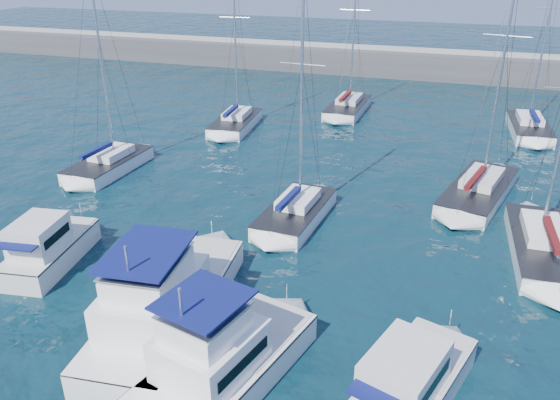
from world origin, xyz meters
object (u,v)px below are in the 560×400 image
(motor_yacht_stbd_inner, at_px, (222,360))
(sailboat_back_b, at_px, (348,107))
(motor_yacht_port_inner, at_px, (164,304))
(sailboat_back_a, at_px, (236,122))
(sailboat_mid_c, at_px, (296,212))
(sailboat_mid_e, at_px, (542,246))
(motor_yacht_port_outer, at_px, (48,249))
(sailboat_mid_a, at_px, (109,164))
(sailboat_back_c, at_px, (529,127))
(motor_yacht_stbd_outer, at_px, (408,387))
(sailboat_mid_d, at_px, (479,191))

(motor_yacht_stbd_inner, relative_size, sailboat_back_b, 0.53)
(motor_yacht_port_inner, xyz_separation_m, sailboat_back_a, (-8.20, 27.37, -0.60))
(sailboat_mid_c, relative_size, sailboat_mid_e, 1.05)
(motor_yacht_stbd_inner, height_order, sailboat_mid_c, sailboat_mid_c)
(motor_yacht_stbd_inner, bearing_deg, sailboat_mid_e, 63.11)
(motor_yacht_stbd_inner, distance_m, sailboat_mid_e, 18.62)
(motor_yacht_port_outer, bearing_deg, sailboat_mid_c, 31.82)
(motor_yacht_stbd_inner, height_order, sailboat_back_a, sailboat_back_a)
(sailboat_mid_e, distance_m, sailboat_back_a, 28.79)
(sailboat_mid_a, bearing_deg, sailboat_back_a, 71.55)
(sailboat_back_b, bearing_deg, sailboat_mid_a, -121.05)
(sailboat_mid_e, height_order, sailboat_back_c, sailboat_back_c)
(motor_yacht_stbd_inner, xyz_separation_m, sailboat_mid_c, (-1.38, 13.79, -0.59))
(motor_yacht_stbd_outer, xyz_separation_m, sailboat_mid_e, (5.55, 13.07, -0.43))
(sailboat_mid_c, bearing_deg, sailboat_mid_e, 5.52)
(motor_yacht_port_outer, bearing_deg, sailboat_back_a, 81.77)
(sailboat_back_b, bearing_deg, motor_yacht_stbd_inner, -83.70)
(sailboat_back_a, bearing_deg, motor_yacht_stbd_inner, -73.61)
(sailboat_back_c, bearing_deg, sailboat_back_a, -168.32)
(motor_yacht_stbd_outer, height_order, sailboat_mid_a, sailboat_mid_a)
(motor_yacht_port_outer, distance_m, sailboat_mid_a, 13.21)
(motor_yacht_stbd_inner, xyz_separation_m, sailboat_mid_a, (-16.67, 17.18, -0.60))
(motor_yacht_port_outer, xyz_separation_m, motor_yacht_stbd_outer, (18.45, -3.88, -0.00))
(sailboat_mid_d, xyz_separation_m, sailboat_mid_e, (3.22, -6.58, -0.02))
(sailboat_back_b, bearing_deg, sailboat_mid_c, -84.02)
(sailboat_back_b, distance_m, sailboat_back_c, 16.62)
(sailboat_mid_a, xyz_separation_m, sailboat_back_b, (13.22, 21.00, -0.01))
(motor_yacht_port_inner, relative_size, sailboat_mid_a, 0.74)
(sailboat_back_a, bearing_deg, sailboat_back_c, 9.70)
(sailboat_mid_e, height_order, sailboat_back_b, sailboat_back_b)
(sailboat_mid_e, xyz_separation_m, sailboat_back_a, (-24.13, 15.70, 0.03))
(sailboat_mid_a, distance_m, sailboat_mid_e, 29.00)
(motor_yacht_stbd_inner, distance_m, sailboat_back_b, 38.35)
(sailboat_back_c, bearing_deg, motor_yacht_port_outer, -131.71)
(motor_yacht_port_outer, relative_size, sailboat_back_c, 0.37)
(motor_yacht_port_outer, xyz_separation_m, sailboat_back_a, (-0.13, 24.89, -0.41))
(motor_yacht_port_inner, height_order, sailboat_mid_c, sailboat_mid_c)
(motor_yacht_port_outer, distance_m, motor_yacht_stbd_inner, 12.82)
(motor_yacht_port_outer, height_order, sailboat_back_a, sailboat_back_a)
(sailboat_mid_a, height_order, sailboat_mid_c, sailboat_mid_a)
(motor_yacht_stbd_outer, bearing_deg, motor_yacht_port_outer, -174.07)
(sailboat_mid_a, xyz_separation_m, sailboat_back_c, (29.77, 19.43, 0.01))
(motor_yacht_port_inner, relative_size, sailboat_mid_d, 0.67)
(motor_yacht_port_outer, bearing_deg, sailboat_mid_e, 12.43)
(sailboat_mid_c, relative_size, sailboat_mid_d, 0.90)
(sailboat_mid_a, distance_m, sailboat_mid_d, 25.85)
(sailboat_mid_e, bearing_deg, sailboat_mid_d, 113.45)
(motor_yacht_stbd_inner, distance_m, sailboat_back_c, 38.89)
(sailboat_back_a, distance_m, sailboat_back_c, 25.98)
(motor_yacht_stbd_outer, height_order, sailboat_mid_d, sailboat_mid_d)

